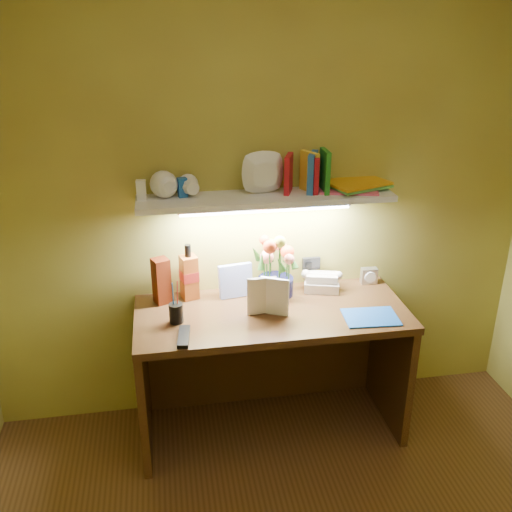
{
  "coord_description": "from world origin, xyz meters",
  "views": [
    {
      "loc": [
        -0.52,
        -1.33,
        2.16
      ],
      "look_at": [
        -0.06,
        1.35,
        1.0
      ],
      "focal_mm": 40.0,
      "sensor_mm": 36.0,
      "label": 1
    }
  ],
  "objects": [
    {
      "name": "tv_remote",
      "position": [
        -0.46,
        1.0,
        0.76
      ],
      "size": [
        0.07,
        0.19,
        0.02
      ],
      "primitive_type": "cube",
      "rotation": [
        0.0,
        0.0,
        -0.11
      ],
      "color": "black",
      "rests_on": "desk"
    },
    {
      "name": "pen_cup",
      "position": [
        -0.49,
        1.17,
        0.83
      ],
      "size": [
        0.08,
        0.08,
        0.17
      ],
      "primitive_type": "cylinder",
      "rotation": [
        0.0,
        0.0,
        -0.12
      ],
      "color": "black",
      "rests_on": "desk"
    },
    {
      "name": "desk_clock",
      "position": [
        0.6,
        1.43,
        0.8
      ],
      "size": [
        0.09,
        0.05,
        0.09
      ],
      "primitive_type": "cube",
      "rotation": [
        0.0,
        0.0,
        -0.06
      ],
      "color": "#BCBCC1",
      "rests_on": "desk"
    },
    {
      "name": "desk_book_b",
      "position": [
        -0.06,
        1.2,
        0.85
      ],
      "size": [
        0.14,
        0.09,
        0.2
      ],
      "primitive_type": "imported",
      "rotation": [
        0.0,
        0.0,
        -0.51
      ],
      "color": "white",
      "rests_on": "desk"
    },
    {
      "name": "telephone",
      "position": [
        0.32,
        1.4,
        0.81
      ],
      "size": [
        0.22,
        0.19,
        0.11
      ],
      "primitive_type": null,
      "rotation": [
        0.0,
        0.0,
        -0.27
      ],
      "color": "silver",
      "rests_on": "desk"
    },
    {
      "name": "desk",
      "position": [
        0.0,
        1.2,
        0.38
      ],
      "size": [
        1.4,
        0.6,
        0.75
      ],
      "primitive_type": "cube",
      "color": "#37200F",
      "rests_on": "ground"
    },
    {
      "name": "art_card",
      "position": [
        -0.16,
        1.4,
        0.84
      ],
      "size": [
        0.18,
        0.06,
        0.18
      ],
      "primitive_type": null,
      "rotation": [
        0.0,
        0.0,
        0.16
      ],
      "color": "silver",
      "rests_on": "desk"
    },
    {
      "name": "wall_shelf",
      "position": [
        0.02,
        1.38,
        1.34
      ],
      "size": [
        1.32,
        0.32,
        0.25
      ],
      "color": "white",
      "rests_on": "ground"
    },
    {
      "name": "blue_folder",
      "position": [
        0.48,
        1.04,
        0.75
      ],
      "size": [
        0.28,
        0.21,
        0.01
      ],
      "primitive_type": "cube",
      "rotation": [
        0.0,
        0.0,
        -0.07
      ],
      "color": "blue",
      "rests_on": "desk"
    },
    {
      "name": "whisky_box",
      "position": [
        -0.55,
        1.39,
        0.87
      ],
      "size": [
        0.1,
        0.1,
        0.25
      ],
      "primitive_type": "cube",
      "rotation": [
        0.0,
        0.0,
        0.39
      ],
      "color": "#581B08",
      "rests_on": "desk"
    },
    {
      "name": "flower_bouquet",
      "position": [
        0.06,
        1.38,
        0.92
      ],
      "size": [
        0.24,
        0.24,
        0.34
      ],
      "primitive_type": null,
      "rotation": [
        0.0,
        0.0,
        -0.14
      ],
      "color": "black",
      "rests_on": "desk"
    },
    {
      "name": "desk_book_a",
      "position": [
        -0.13,
        1.18,
        0.85
      ],
      "size": [
        0.15,
        0.02,
        0.2
      ],
      "primitive_type": "imported",
      "rotation": [
        0.0,
        0.0,
        -0.01
      ],
      "color": "white",
      "rests_on": "desk"
    },
    {
      "name": "whisky_bottle",
      "position": [
        -0.41,
        1.42,
        0.9
      ],
      "size": [
        0.1,
        0.1,
        0.31
      ],
      "primitive_type": null,
      "rotation": [
        0.0,
        0.0,
        0.28
      ],
      "color": "#AE4F19",
      "rests_on": "desk"
    }
  ]
}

